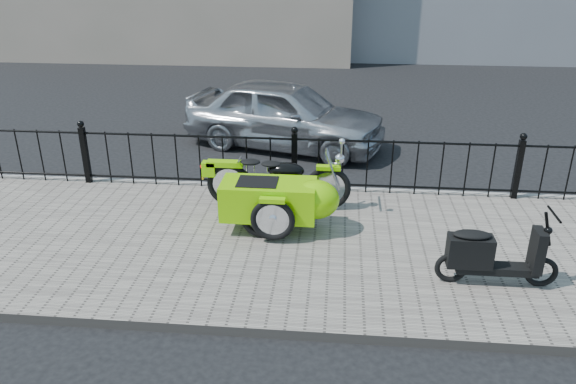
# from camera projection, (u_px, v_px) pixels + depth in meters

# --- Properties ---
(ground) EXTENTS (120.00, 120.00, 0.00)m
(ground) POSITION_uv_depth(u_px,v_px,m) (287.00, 233.00, 8.10)
(ground) COLOR black
(ground) RESTS_ON ground
(sidewalk) EXTENTS (30.00, 3.80, 0.12)m
(sidewalk) POSITION_uv_depth(u_px,v_px,m) (283.00, 246.00, 7.62)
(sidewalk) COLOR #686058
(sidewalk) RESTS_ON ground
(curb) EXTENTS (30.00, 0.10, 0.12)m
(curb) POSITION_uv_depth(u_px,v_px,m) (295.00, 189.00, 9.39)
(curb) COLOR gray
(curb) RESTS_ON ground
(iron_fence) EXTENTS (14.11, 0.11, 1.08)m
(iron_fence) POSITION_uv_depth(u_px,v_px,m) (294.00, 163.00, 9.05)
(iron_fence) COLOR black
(iron_fence) RESTS_ON sidewalk
(motorcycle_sidecar) EXTENTS (2.28, 1.48, 0.98)m
(motorcycle_sidecar) POSITION_uv_depth(u_px,v_px,m) (282.00, 195.00, 7.86)
(motorcycle_sidecar) COLOR black
(motorcycle_sidecar) RESTS_ON sidewalk
(scooter) EXTENTS (1.42, 0.41, 0.96)m
(scooter) POSITION_uv_depth(u_px,v_px,m) (489.00, 256.00, 6.52)
(scooter) COLOR black
(scooter) RESTS_ON sidewalk
(spare_tire) EXTENTS (0.59, 0.11, 0.59)m
(spare_tire) POSITION_uv_depth(u_px,v_px,m) (262.00, 218.00, 7.60)
(spare_tire) COLOR black
(spare_tire) RESTS_ON sidewalk
(sedan_car) EXTENTS (4.35, 2.72, 1.38)m
(sedan_car) POSITION_uv_depth(u_px,v_px,m) (285.00, 114.00, 11.30)
(sedan_car) COLOR #A9AAB0
(sedan_car) RESTS_ON ground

